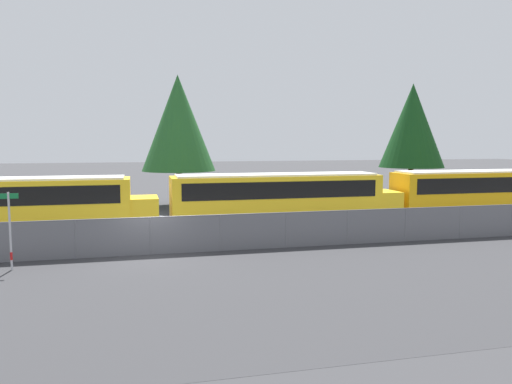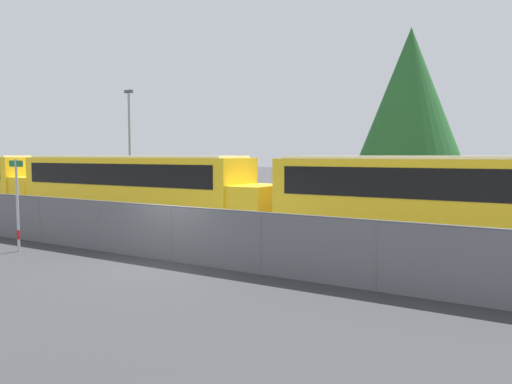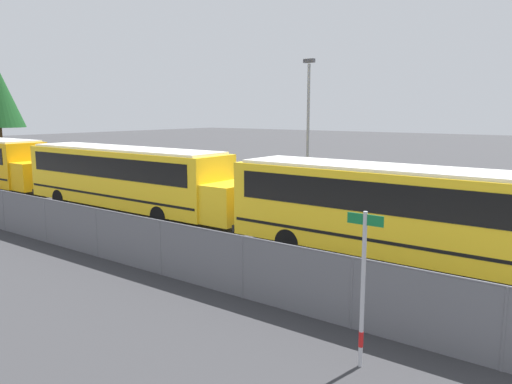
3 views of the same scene
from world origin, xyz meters
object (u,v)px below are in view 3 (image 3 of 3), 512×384
object	(u,v)px
school_bus_2	(127,175)
street_sign	(363,286)
light_pole	(308,124)
school_bus_3	(418,210)

from	to	relation	value
school_bus_2	street_sign	bearing A→B (deg)	-23.89
street_sign	light_pole	world-z (taller)	light_pole
school_bus_2	school_bus_3	bearing A→B (deg)	-0.71
street_sign	school_bus_3	bearing A→B (deg)	100.58
school_bus_3	street_sign	world-z (taller)	school_bus_3
school_bus_2	school_bus_3	world-z (taller)	same
school_bus_3	light_pole	distance (m)	12.35
school_bus_2	school_bus_3	xyz separation A→B (m)	(13.75, -0.17, 0.00)
school_bus_2	light_pole	xyz separation A→B (m)	(4.89, 8.12, 2.28)
school_bus_2	street_sign	xyz separation A→B (m)	(14.96, -6.63, -0.24)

